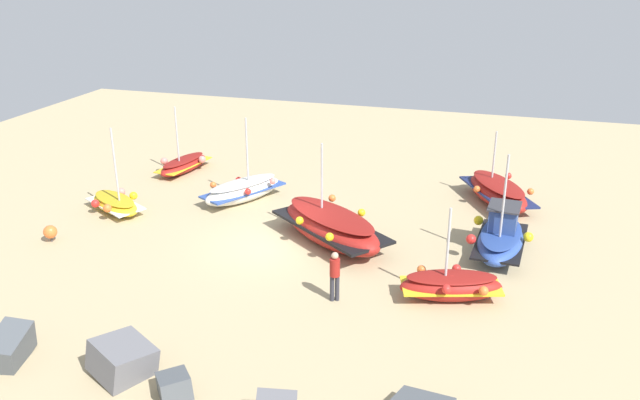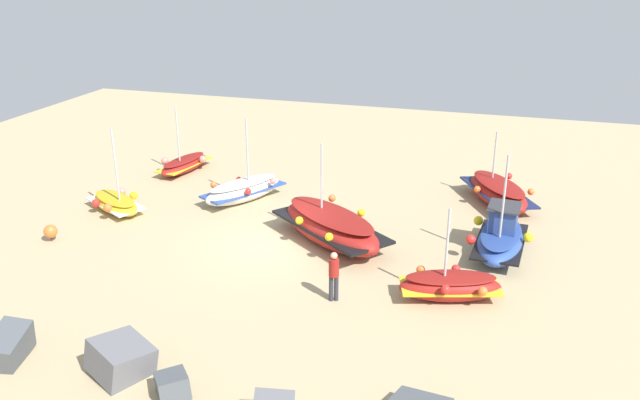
% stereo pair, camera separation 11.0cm
% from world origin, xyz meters
% --- Properties ---
extents(ground_plane, '(45.73, 45.73, 0.00)m').
position_xyz_m(ground_plane, '(0.00, 0.00, 0.00)').
color(ground_plane, tan).
extents(fishing_boat_0, '(3.39, 2.00, 3.11)m').
position_xyz_m(fishing_boat_0, '(-6.68, 2.16, 0.47)').
color(fishing_boat_0, maroon).
rests_on(fishing_boat_0, ground_plane).
extents(fishing_boat_1, '(5.27, 4.63, 3.75)m').
position_xyz_m(fishing_boat_1, '(-1.98, -0.75, 0.68)').
color(fishing_boat_1, maroon).
rests_on(fishing_boat_1, ground_plane).
extents(fishing_boat_2, '(3.08, 4.03, 3.65)m').
position_xyz_m(fishing_boat_2, '(2.81, -3.82, 0.50)').
color(fishing_boat_2, white).
rests_on(fishing_boat_2, ground_plane).
extents(fishing_boat_3, '(3.54, 4.49, 3.08)m').
position_xyz_m(fishing_boat_3, '(-7.74, -6.61, 0.54)').
color(fishing_boat_3, maroon).
rests_on(fishing_boat_3, ground_plane).
extents(fishing_boat_4, '(3.22, 2.51, 3.68)m').
position_xyz_m(fishing_boat_4, '(7.46, -1.17, 0.35)').
color(fishing_boat_4, gold).
rests_on(fishing_boat_4, ground_plane).
extents(fishing_boat_5, '(1.94, 3.41, 3.32)m').
position_xyz_m(fishing_boat_5, '(7.15, -6.59, 0.37)').
color(fishing_boat_5, maroon).
rests_on(fishing_boat_5, ground_plane).
extents(fishing_boat_6, '(2.27, 3.86, 3.88)m').
position_xyz_m(fishing_boat_6, '(-8.03, -1.66, 0.60)').
color(fishing_boat_6, '#2D4C9E').
rests_on(fishing_boat_6, ground_plane).
extents(person_walking, '(0.32, 0.32, 1.66)m').
position_xyz_m(person_walking, '(-3.23, 3.27, 0.95)').
color(person_walking, '#2D2D38').
rests_on(person_walking, ground_plane).
extents(breakwater_rocks, '(19.29, 2.72, 1.27)m').
position_xyz_m(breakwater_rocks, '(-0.19, 8.83, 0.41)').
color(breakwater_rocks, slate).
rests_on(breakwater_rocks, ground_plane).
extents(mooring_buoy_0, '(0.50, 0.50, 0.64)m').
position_xyz_m(mooring_buoy_0, '(8.08, 2.12, 0.39)').
color(mooring_buoy_0, '#3F3F42').
rests_on(mooring_buoy_0, ground_plane).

